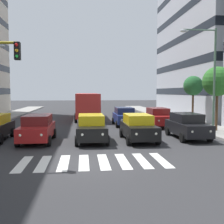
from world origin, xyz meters
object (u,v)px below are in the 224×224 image
at_px(car_1, 138,127).
at_px(car_0, 187,126).
at_px(car_3, 37,128).
at_px(car_row2_0, 124,116).
at_px(street_tree_2, 193,86).
at_px(street_tree_1, 217,82).
at_px(street_lamp_left, 209,70).
at_px(bus_behind_traffic, 87,103).
at_px(car_row2_1, 158,117).
at_px(car_2, 91,128).

bearing_deg(car_1, car_0, -171.98).
bearing_deg(car_3, car_row2_0, -131.82).
relative_size(car_1, street_tree_2, 0.96).
bearing_deg(street_tree_1, street_lamp_left, 40.31).
height_order(car_row2_0, bus_behind_traffic, bus_behind_traffic).
bearing_deg(street_tree_1, street_tree_2, -94.17).
bearing_deg(street_tree_1, car_row2_0, -37.38).
bearing_deg(car_3, street_lamp_left, -172.53).
height_order(car_1, bus_behind_traffic, bus_behind_traffic).
relative_size(car_row2_1, bus_behind_traffic, 0.42).
height_order(car_3, street_tree_2, street_tree_2).
bearing_deg(car_row2_1, car_1, 64.05).
xyz_separation_m(car_1, bus_behind_traffic, (3.07, -14.40, 0.97)).
bearing_deg(street_tree_2, car_0, 64.52).
xyz_separation_m(car_0, car_1, (3.53, 0.50, 0.00)).
height_order(car_row2_1, street_tree_1, street_tree_1).
bearing_deg(car_row2_0, car_3, 48.18).
relative_size(car_0, car_row2_1, 1.00).
height_order(car_2, car_3, same).
relative_size(bus_behind_traffic, street_tree_1, 2.09).
bearing_deg(bus_behind_traffic, street_tree_1, 130.84).
height_order(car_row2_1, street_tree_2, street_tree_2).
height_order(car_2, car_row2_0, same).
bearing_deg(street_lamp_left, street_tree_1, -139.69).
height_order(car_2, street_tree_2, street_tree_2).
xyz_separation_m(car_2, street_lamp_left, (-8.75, -1.77, 3.91)).
bearing_deg(street_tree_2, street_tree_1, 85.83).
bearing_deg(car_row2_1, car_0, 92.19).
bearing_deg(car_row2_1, street_tree_2, -157.76).
distance_m(car_1, car_row2_1, 7.51).
distance_m(car_1, bus_behind_traffic, 14.75).
bearing_deg(car_row2_1, car_2, 46.37).
bearing_deg(bus_behind_traffic, car_1, 102.02).
xyz_separation_m(car_0, car_row2_0, (3.19, -7.39, 0.00)).
distance_m(car_2, car_row2_1, 9.21).
relative_size(street_lamp_left, street_tree_1, 1.53).
distance_m(bus_behind_traffic, street_lamp_left, 15.56).
height_order(car_3, street_tree_1, street_tree_1).
distance_m(car_1, street_tree_1, 8.09).
bearing_deg(street_lamp_left, car_row2_0, -48.36).
bearing_deg(car_3, street_tree_1, -168.94).
xyz_separation_m(car_3, car_row2_0, (-6.81, -7.62, 0.00)).
height_order(car_row2_0, street_tree_1, street_tree_1).
height_order(bus_behind_traffic, street_lamp_left, street_lamp_left).
bearing_deg(car_1, street_lamp_left, -161.85).
xyz_separation_m(car_3, bus_behind_traffic, (-3.41, -14.13, 0.97)).
bearing_deg(car_row2_0, car_2, 66.44).
xyz_separation_m(car_3, street_tree_1, (-13.37, -2.61, 3.11)).
xyz_separation_m(street_tree_1, street_tree_2, (-0.40, -5.51, -0.22)).
relative_size(car_0, street_tree_1, 0.88).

